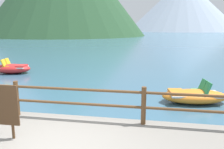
% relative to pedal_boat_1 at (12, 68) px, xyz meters
% --- Properties ---
extents(ground_plane, '(200.00, 200.00, 0.00)m').
position_rel_pedal_boat_1_xyz_m(ground_plane, '(6.47, 31.41, -0.30)').
color(ground_plane, '#38607A').
extents(dock_railing, '(23.92, 0.12, 0.95)m').
position_rel_pedal_boat_1_xyz_m(dock_railing, '(6.47, -7.04, 0.67)').
color(dock_railing, brown).
rests_on(dock_railing, promenade_dock).
extents(pedal_boat_1, '(2.36, 1.47, 0.89)m').
position_rel_pedal_boat_1_xyz_m(pedal_boat_1, '(0.00, 0.00, 0.00)').
color(pedal_boat_1, red).
rests_on(pedal_boat_1, ground).
extents(pedal_boat_3, '(2.52, 1.47, 0.84)m').
position_rel_pedal_boat_1_xyz_m(pedal_boat_3, '(9.90, -3.87, -0.03)').
color(pedal_boat_3, orange).
rests_on(pedal_boat_3, ground).
extents(distant_peak, '(64.33, 64.33, 30.04)m').
position_rel_pedal_boat_1_xyz_m(distant_peak, '(24.43, 133.71, 14.72)').
color(distant_peak, '#93A3B7').
rests_on(distant_peak, ground).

